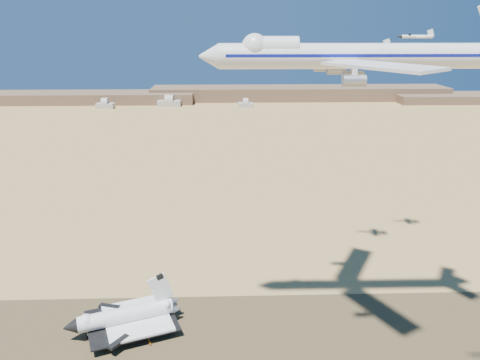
{
  "coord_description": "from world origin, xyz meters",
  "views": [
    {
      "loc": [
        12.94,
        -132.84,
        99.14
      ],
      "look_at": [
        17.54,
        8.0,
        52.95
      ],
      "focal_mm": 35.0,
      "sensor_mm": 36.0,
      "label": 1
    }
  ],
  "objects_px": {
    "crew_b": "(145,335)",
    "chase_jet_f": "(416,36)",
    "shuttle": "(125,317)",
    "crew_a": "(149,339)",
    "chase_jet_e": "(371,47)",
    "crew_c": "(150,344)",
    "carrier_747": "(343,56)"
  },
  "relations": [
    {
      "from": "crew_b",
      "to": "chase_jet_f",
      "type": "xyz_separation_m",
      "value": [
        104.2,
        59.14,
        94.58
      ]
    },
    {
      "from": "shuttle",
      "to": "chase_jet_f",
      "type": "height_order",
      "value": "chase_jet_f"
    },
    {
      "from": "shuttle",
      "to": "crew_a",
      "type": "height_order",
      "value": "shuttle"
    },
    {
      "from": "shuttle",
      "to": "chase_jet_e",
      "type": "xyz_separation_m",
      "value": [
        89.7,
        42.37,
        86.79
      ]
    },
    {
      "from": "crew_a",
      "to": "chase_jet_f",
      "type": "bearing_deg",
      "value": -45.3
    },
    {
      "from": "shuttle",
      "to": "crew_c",
      "type": "bearing_deg",
      "value": -63.6
    },
    {
      "from": "chase_jet_e",
      "to": "crew_b",
      "type": "bearing_deg",
      "value": -140.8
    },
    {
      "from": "crew_a",
      "to": "chase_jet_f",
      "type": "distance_m",
      "value": 152.3
    },
    {
      "from": "chase_jet_e",
      "to": "shuttle",
      "type": "bearing_deg",
      "value": -145.25
    },
    {
      "from": "carrier_747",
      "to": "crew_c",
      "type": "distance_m",
      "value": 107.54
    },
    {
      "from": "crew_c",
      "to": "chase_jet_e",
      "type": "xyz_separation_m",
      "value": [
        80.06,
        51.41,
        91.06
      ]
    },
    {
      "from": "shuttle",
      "to": "crew_c",
      "type": "distance_m",
      "value": 13.89
    },
    {
      "from": "carrier_747",
      "to": "crew_c",
      "type": "height_order",
      "value": "carrier_747"
    },
    {
      "from": "crew_a",
      "to": "chase_jet_f",
      "type": "xyz_separation_m",
      "value": [
        102.51,
        61.11,
        94.63
      ]
    },
    {
      "from": "crew_a",
      "to": "crew_c",
      "type": "relative_size",
      "value": 1.12
    },
    {
      "from": "carrier_747",
      "to": "chase_jet_e",
      "type": "bearing_deg",
      "value": 66.1
    },
    {
      "from": "crew_b",
      "to": "crew_c",
      "type": "bearing_deg",
      "value": -164.74
    },
    {
      "from": "crew_a",
      "to": "crew_c",
      "type": "distance_m",
      "value": 2.44
    },
    {
      "from": "crew_a",
      "to": "crew_c",
      "type": "bearing_deg",
      "value": -147.84
    },
    {
      "from": "carrier_747",
      "to": "crew_a",
      "type": "distance_m",
      "value": 107.86
    },
    {
      "from": "crew_c",
      "to": "chase_jet_e",
      "type": "relative_size",
      "value": 0.1
    },
    {
      "from": "shuttle",
      "to": "chase_jet_e",
      "type": "bearing_deg",
      "value": 4.83
    },
    {
      "from": "carrier_747",
      "to": "crew_b",
      "type": "bearing_deg",
      "value": 177.73
    },
    {
      "from": "crew_a",
      "to": "crew_b",
      "type": "xyz_separation_m",
      "value": [
        -1.69,
        1.97,
        0.05
      ]
    },
    {
      "from": "chase_jet_e",
      "to": "crew_c",
      "type": "bearing_deg",
      "value": -137.83
    },
    {
      "from": "carrier_747",
      "to": "crew_b",
      "type": "height_order",
      "value": "carrier_747"
    },
    {
      "from": "chase_jet_e",
      "to": "crew_a",
      "type": "bearing_deg",
      "value": -139.26
    },
    {
      "from": "shuttle",
      "to": "carrier_747",
      "type": "relative_size",
      "value": 0.45
    },
    {
      "from": "carrier_747",
      "to": "shuttle",
      "type": "bearing_deg",
      "value": 173.98
    },
    {
      "from": "crew_c",
      "to": "carrier_747",
      "type": "bearing_deg",
      "value": -156.22
    },
    {
      "from": "crew_a",
      "to": "chase_jet_e",
      "type": "distance_m",
      "value": 131.22
    },
    {
      "from": "carrier_747",
      "to": "chase_jet_e",
      "type": "xyz_separation_m",
      "value": [
        22.49,
        49.89,
        0.25
      ]
    }
  ]
}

